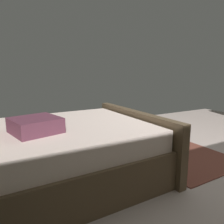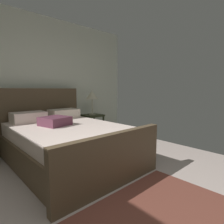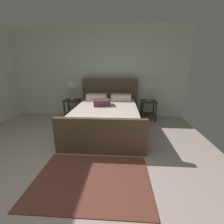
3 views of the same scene
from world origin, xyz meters
The scene contains 5 objects.
wall_back centered at (0.00, 3.44, 1.37)m, with size 5.51×0.12×2.74m, color silver.
bed centered at (0.41, 2.15, 0.35)m, with size 1.71×2.31×1.23m.
nightstand_right centered at (1.56, 3.00, 0.40)m, with size 0.44×0.44×0.60m.
table_lamp_right centered at (1.56, 3.00, 1.06)m, with size 0.30×0.30×0.57m.
area_rug centered at (0.41, 0.31, 0.01)m, with size 1.62×1.17×0.01m, color brown.
Camera 2 is at (-1.00, -0.56, 1.20)m, focal length 29.30 mm.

